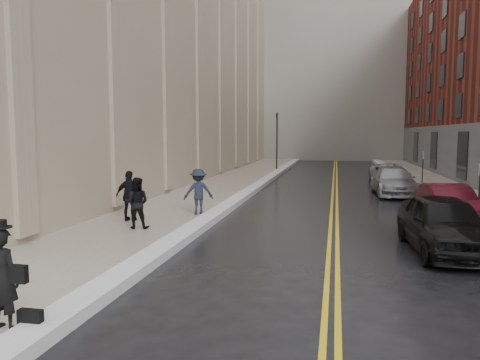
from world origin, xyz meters
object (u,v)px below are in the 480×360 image
at_px(car_black, 444,224).
at_px(pedestrian_a, 137,203).
at_px(pedestrian_main, 3,279).
at_px(car_silver_far, 389,174).
at_px(pedestrian_c, 130,196).
at_px(car_maroon, 449,203).
at_px(pedestrian_b, 198,192).
at_px(car_silver_near, 393,181).

bearing_deg(car_black, pedestrian_a, 171.69).
bearing_deg(pedestrian_main, car_silver_far, -99.96).
height_order(car_silver_far, pedestrian_c, pedestrian_c).
xyz_separation_m(car_maroon, pedestrian_a, (-10.89, -4.25, 0.31)).
bearing_deg(car_silver_far, pedestrian_b, -124.20).
bearing_deg(car_maroon, car_silver_near, 92.39).
distance_m(car_black, pedestrian_a, 9.70).
distance_m(car_maroon, car_silver_far, 13.88).
bearing_deg(car_maroon, pedestrian_a, -164.45).
distance_m(car_black, car_silver_near, 12.90).
distance_m(car_black, pedestrian_c, 10.67).
relative_size(car_black, pedestrian_b, 2.65).
bearing_deg(pedestrian_a, car_silver_far, -127.45).
height_order(car_black, car_maroon, car_black).
bearing_deg(pedestrian_b, car_maroon, 163.50).
bearing_deg(pedestrian_c, car_maroon, -165.77).
distance_m(car_maroon, pedestrian_c, 12.10).
bearing_deg(pedestrian_b, car_silver_far, -143.87).
height_order(car_maroon, pedestrian_c, pedestrian_c).
height_order(car_silver_near, pedestrian_b, pedestrian_b).
bearing_deg(car_silver_far, car_silver_near, -97.35).
distance_m(car_black, pedestrian_b, 9.27).
height_order(car_black, pedestrian_a, pedestrian_a).
bearing_deg(pedestrian_b, car_silver_near, -156.44).
distance_m(car_maroon, car_silver_near, 7.98).
xyz_separation_m(pedestrian_a, pedestrian_c, (-0.82, 1.23, 0.06)).
bearing_deg(pedestrian_b, pedestrian_c, 19.69).
distance_m(car_black, pedestrian_main, 11.19).
bearing_deg(car_silver_far, pedestrian_main, -112.07).
bearing_deg(car_black, pedestrian_b, 151.33).
xyz_separation_m(car_silver_far, pedestrian_c, (-10.99, -16.88, 0.41)).
relative_size(car_silver_far, pedestrian_main, 2.84).
height_order(car_maroon, pedestrian_main, pedestrian_main).
height_order(car_silver_near, pedestrian_main, pedestrian_main).
bearing_deg(pedestrian_c, pedestrian_main, 102.42).
distance_m(car_maroon, pedestrian_b, 9.71).
distance_m(pedestrian_main, pedestrian_c, 9.64).
distance_m(car_silver_near, pedestrian_a, 15.59).
relative_size(car_maroon, pedestrian_main, 2.53).
relative_size(car_silver_far, pedestrian_c, 2.60).
xyz_separation_m(car_black, pedestrian_b, (-8.42, 3.88, 0.24)).
xyz_separation_m(pedestrian_main, pedestrian_c, (-2.11, 9.40, 0.08)).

